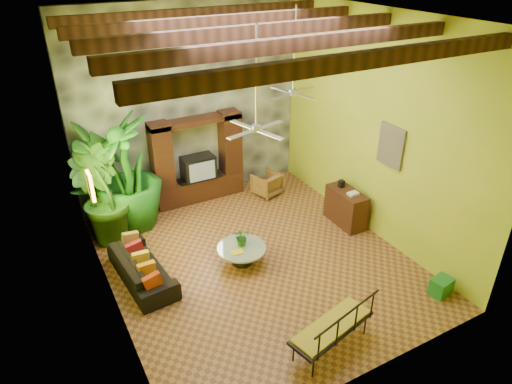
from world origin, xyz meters
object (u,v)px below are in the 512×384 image
tall_plant_a (100,176)px  side_console (346,207)px  green_bin (441,287)px  entertainment_center (198,166)px  tall_plant_b (101,197)px  tall_plant_c (127,173)px  ceiling_fan_front (256,118)px  iron_bench (335,327)px  sofa (142,268)px  coffee_table (242,253)px  wicker_armchair (267,184)px  ceiling_fan_back (293,83)px

tall_plant_a → side_console: bearing=-28.2°
green_bin → entertainment_center: bearing=114.3°
tall_plant_b → tall_plant_c: (0.71, 0.37, 0.26)m
ceiling_fan_front → iron_bench: 3.78m
side_console → sofa: bearing=177.9°
tall_plant_c → side_console: size_ratio=2.53×
sofa → iron_bench: bearing=-150.8°
ceiling_fan_front → sofa: 3.88m
side_console → tall_plant_a: bearing=152.7°
side_console → green_bin: (0.00, -2.98, -0.26)m
sofa → side_console: (5.00, -0.26, 0.14)m
side_console → ceiling_fan_front: bearing=-166.2°
ceiling_fan_front → tall_plant_c: bearing=119.4°
ceiling_fan_front → iron_bench: (0.13, -2.46, -2.87)m
tall_plant_a → side_console: tall_plant_a is taller
coffee_table → iron_bench: size_ratio=0.62×
sofa → iron_bench: 4.07m
green_bin → wicker_armchair: bearing=100.2°
ceiling_fan_back → sofa: (-3.95, -0.69, -3.10)m
entertainment_center → green_bin: bearing=-65.7°
tall_plant_b → iron_bench: size_ratio=1.35×
tall_plant_b → iron_bench: bearing=-63.5°
tall_plant_c → ceiling_fan_front: bearing=-60.6°
entertainment_center → ceiling_fan_back: bearing=-50.4°
tall_plant_b → wicker_armchair: bearing=2.0°
wicker_armchair → green_bin: 5.29m
tall_plant_b → tall_plant_a: bearing=77.7°
tall_plant_c → tall_plant_b: bearing=-152.3°
tall_plant_b → green_bin: bearing=-43.6°
ceiling_fan_front → ceiling_fan_back: size_ratio=1.00×
iron_bench → ceiling_fan_back: bearing=54.2°
wicker_armchair → entertainment_center: bearing=-37.0°
ceiling_fan_front → coffee_table: ceiling_fan_front is taller
wicker_armchair → tall_plant_c: 3.81m
entertainment_center → ceiling_fan_back: ceiling_fan_back is taller
side_console → tall_plant_b: bearing=159.6°
side_console → entertainment_center: bearing=133.5°
tall_plant_c → iron_bench: tall_plant_c is taller
tall_plant_a → side_console: (5.15, -2.76, -0.88)m
ceiling_fan_front → sofa: (-2.15, 0.91, -3.10)m
tall_plant_b → tall_plant_c: 0.84m
coffee_table → side_console: size_ratio=0.95×
wicker_armchair → side_console: size_ratio=0.62×
iron_bench → tall_plant_a: bearing=99.1°
tall_plant_c → wicker_armchair: bearing=-3.4°
entertainment_center → ceiling_fan_back: 3.50m
ceiling_fan_back → green_bin: bearing=-75.1°
ceiling_fan_back → tall_plant_b: (-4.25, 1.12, -2.27)m
ceiling_fan_back → tall_plant_c: (-3.54, 1.49, -2.01)m
ceiling_fan_front → green_bin: 4.89m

